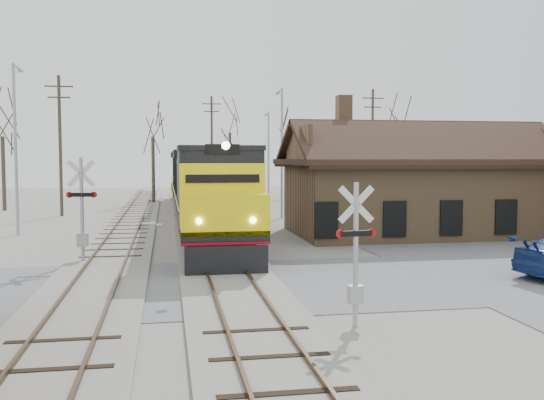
% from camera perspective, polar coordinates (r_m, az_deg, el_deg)
% --- Properties ---
extents(ground, '(140.00, 140.00, 0.00)m').
position_cam_1_polar(ground, '(20.91, -3.93, -7.95)').
color(ground, gray).
rests_on(ground, ground).
extents(road, '(60.00, 9.00, 0.03)m').
position_cam_1_polar(road, '(20.90, -3.93, -7.91)').
color(road, '#5E5E63').
rests_on(road, ground).
extents(track_main, '(3.40, 90.00, 0.24)m').
position_cam_1_polar(track_main, '(35.66, -6.45, -2.89)').
color(track_main, gray).
rests_on(track_main, ground).
extents(track_siding, '(3.40, 90.00, 0.24)m').
position_cam_1_polar(track_siding, '(35.68, -13.69, -2.97)').
color(track_siding, gray).
rests_on(track_siding, ground).
extents(depot, '(15.20, 9.31, 7.90)m').
position_cam_1_polar(depot, '(35.34, 13.62, 0.77)').
color(depot, '#8E6D49').
rests_on(depot, ground).
extents(locomotive_lead, '(3.27, 21.88, 4.86)m').
position_cam_1_polar(locomotive_lead, '(32.01, -6.11, 0.80)').
color(locomotive_lead, black).
rests_on(locomotive_lead, ground).
extents(locomotive_trailing, '(3.27, 21.88, 4.60)m').
position_cam_1_polar(locomotive_trailing, '(54.12, -7.68, 2.09)').
color(locomotive_trailing, black).
rests_on(locomotive_trailing, ground).
extents(crossbuck_near, '(1.06, 0.28, 3.70)m').
position_cam_1_polar(crossbuck_near, '(15.65, 7.88, -5.48)').
color(crossbuck_near, '#A5A8AD').
rests_on(crossbuck_near, ground).
extents(crossbuck_far, '(1.24, 0.33, 4.34)m').
position_cam_1_polar(crossbuck_far, '(25.89, -17.45, -1.30)').
color(crossbuck_far, '#A5A8AD').
rests_on(crossbuck_far, ground).
extents(streetlight_a, '(0.25, 2.04, 9.55)m').
position_cam_1_polar(streetlight_a, '(36.84, -22.97, 5.23)').
color(streetlight_a, '#A5A8AD').
rests_on(streetlight_a, ground).
extents(streetlight_b, '(0.25, 2.04, 9.24)m').
position_cam_1_polar(streetlight_b, '(43.47, 0.90, 5.10)').
color(streetlight_b, '#A5A8AD').
rests_on(streetlight_b, ground).
extents(streetlight_c, '(0.25, 2.04, 8.64)m').
position_cam_1_polar(streetlight_c, '(57.54, -0.35, 4.53)').
color(streetlight_c, '#A5A8AD').
rests_on(streetlight_c, ground).
extents(utility_pole_a, '(2.00, 0.24, 10.33)m').
position_cam_1_polar(utility_pole_a, '(47.31, -19.31, 5.07)').
color(utility_pole_a, '#382D23').
rests_on(utility_pole_a, ground).
extents(utility_pole_b, '(2.00, 0.24, 10.79)m').
position_cam_1_polar(utility_pole_b, '(64.65, -5.69, 5.13)').
color(utility_pole_b, '#382D23').
rests_on(utility_pole_b, ground).
extents(utility_pole_c, '(2.00, 0.24, 10.47)m').
position_cam_1_polar(utility_pole_c, '(55.59, 9.42, 5.12)').
color(utility_pole_c, '#382D23').
rests_on(utility_pole_c, ground).
extents(tree_a, '(4.04, 4.04, 9.91)m').
position_cam_1_polar(tree_a, '(54.21, -24.07, 6.53)').
color(tree_a, '#382D23').
rests_on(tree_a, ground).
extents(tree_b, '(4.23, 4.23, 10.35)m').
position_cam_1_polar(tree_b, '(58.67, -11.17, 6.90)').
color(tree_b, '#382D23').
rests_on(tree_b, ground).
extents(tree_c, '(4.82, 4.82, 11.81)m').
position_cam_1_polar(tree_c, '(70.37, -3.99, 7.32)').
color(tree_c, '#382D23').
rests_on(tree_c, ground).
extents(tree_d, '(4.09, 4.09, 10.03)m').
position_cam_1_polar(tree_d, '(66.72, 1.77, 6.41)').
color(tree_d, '#382D23').
rests_on(tree_d, ground).
extents(tree_e, '(4.45, 4.45, 10.90)m').
position_cam_1_polar(tree_e, '(61.44, 11.79, 7.12)').
color(tree_e, '#382D23').
rests_on(tree_e, ground).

